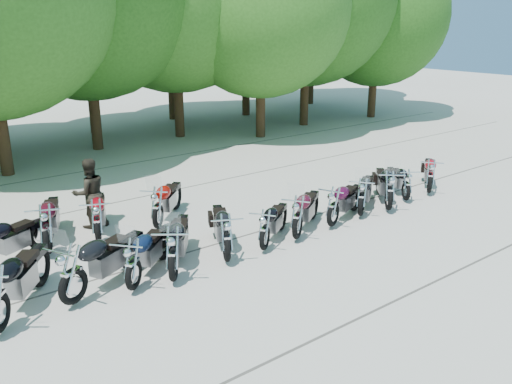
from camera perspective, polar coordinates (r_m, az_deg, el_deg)
ground at (r=13.00m, az=4.10°, el=-6.22°), size 90.00×90.00×0.00m
tree_6 at (r=25.03m, az=0.51°, el=18.99°), size 8.00×8.00×9.82m
tree_8 at (r=31.11m, az=12.66°, el=17.72°), size 7.53×7.53×9.25m
tree_12 at (r=27.08m, az=-17.63°, el=17.93°), size 7.88×7.88×9.67m
tree_13 at (r=30.09m, az=-9.24°, el=18.99°), size 8.31×8.31×10.20m
tree_14 at (r=31.12m, az=-1.12°, el=18.77°), size 8.02×8.02×9.84m
motorcycle_1 at (r=10.87m, az=-18.82°, el=-8.04°), size 2.61×1.83×1.43m
motorcycle_2 at (r=11.14m, az=-12.86°, el=-7.28°), size 2.18×2.00×1.28m
motorcycle_3 at (r=11.32m, az=-8.75°, el=-6.31°), size 2.09×2.42×1.39m
motorcycle_4 at (r=12.10m, az=-3.15°, el=-4.68°), size 1.72×2.40×1.32m
motorcycle_5 at (r=12.71m, az=0.93°, el=-3.87°), size 2.07×1.69×1.17m
motorcycle_6 at (r=13.34m, az=4.41°, el=-2.55°), size 2.33×1.85×1.31m
motorcycle_7 at (r=14.25m, az=8.15°, el=-1.41°), size 2.35×1.46×1.27m
motorcycle_8 at (r=15.16m, az=11.09°, el=-0.41°), size 2.23×1.83×1.27m
motorcycle_9 at (r=15.75m, az=13.87°, el=0.27°), size 2.16×2.27×1.36m
motorcycle_10 at (r=16.80m, az=15.58°, el=0.84°), size 1.64×2.03×1.14m
motorcycle_11 at (r=17.69m, az=17.89°, el=1.69°), size 2.22×1.90×1.28m
motorcycle_13 at (r=13.33m, az=-21.21°, el=-3.53°), size 1.68×2.60×1.42m
motorcycle_14 at (r=13.58m, az=-16.39°, el=-2.86°), size 1.62×2.42×1.32m
motorcycle_15 at (r=14.19m, az=-10.34°, el=-1.51°), size 2.17×2.15×1.32m
rider_1 at (r=14.80m, az=-17.11°, el=-0.12°), size 0.94×0.75×1.86m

